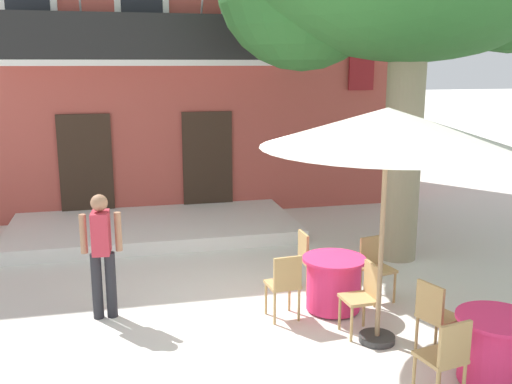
% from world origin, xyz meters
% --- Properties ---
extents(ground_plane, '(120.00, 120.00, 0.00)m').
position_xyz_m(ground_plane, '(0.00, 0.00, 0.00)').
color(ground_plane, silver).
extents(building_facade, '(13.00, 5.09, 7.50)m').
position_xyz_m(building_facade, '(-0.98, 6.99, 3.75)').
color(building_facade, '#B24C42').
rests_on(building_facade, ground).
extents(entrance_step_platform, '(5.57, 2.70, 0.25)m').
position_xyz_m(entrance_step_platform, '(-0.98, 3.65, 0.12)').
color(entrance_step_platform, silver).
rests_on(entrance_step_platform, ground).
extents(cafe_table_near_tree, '(0.86, 0.86, 0.76)m').
position_xyz_m(cafe_table_near_tree, '(2.16, -2.79, 0.39)').
color(cafe_table_near_tree, '#E52D66').
rests_on(cafe_table_near_tree, ground).
extents(cafe_chair_near_tree_2, '(0.51, 0.51, 0.91)m').
position_xyz_m(cafe_chair_near_tree_2, '(1.84, -2.10, 0.53)').
color(cafe_chair_near_tree_2, tan).
rests_on(cafe_chair_near_tree_2, ground).
extents(cafe_chair_near_tree_3, '(0.47, 0.47, 0.91)m').
position_xyz_m(cafe_chair_near_tree_3, '(1.44, -3.00, 0.53)').
color(cafe_chair_near_tree_3, tan).
rests_on(cafe_chair_near_tree_3, ground).
extents(cafe_table_middle, '(0.86, 0.86, 0.76)m').
position_xyz_m(cafe_table_middle, '(1.17, -0.62, 0.39)').
color(cafe_table_middle, '#E52D66').
rests_on(cafe_table_middle, ground).
extents(cafe_chair_middle_0, '(0.42, 0.42, 0.91)m').
position_xyz_m(cafe_chair_middle_0, '(1.29, -1.37, 0.53)').
color(cafe_chair_middle_0, tan).
rests_on(cafe_chair_middle_0, ground).
extents(cafe_chair_middle_1, '(0.48, 0.48, 0.91)m').
position_xyz_m(cafe_chair_middle_1, '(1.89, -0.39, 0.53)').
color(cafe_chair_middle_1, tan).
rests_on(cafe_chair_middle_1, ground).
extents(cafe_chair_middle_2, '(0.41, 0.41, 0.91)m').
position_xyz_m(cafe_chair_middle_2, '(1.08, 0.13, 0.53)').
color(cafe_chair_middle_2, tan).
rests_on(cafe_chair_middle_2, ground).
extents(cafe_chair_middle_3, '(0.43, 0.43, 0.91)m').
position_xyz_m(cafe_chair_middle_3, '(0.43, -0.76, 0.53)').
color(cafe_chair_middle_3, tan).
rests_on(cafe_chair_middle_3, ground).
extents(cafe_umbrella, '(2.90, 2.90, 2.85)m').
position_xyz_m(cafe_umbrella, '(1.37, -1.62, 2.61)').
color(cafe_umbrella, '#997A56').
rests_on(cafe_umbrella, ground).
extents(pedestrian_near_entrance, '(0.53, 0.36, 1.69)m').
position_xyz_m(pedestrian_near_entrance, '(-1.87, -0.13, 0.96)').
color(pedestrian_near_entrance, '#232328').
rests_on(pedestrian_near_entrance, ground).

